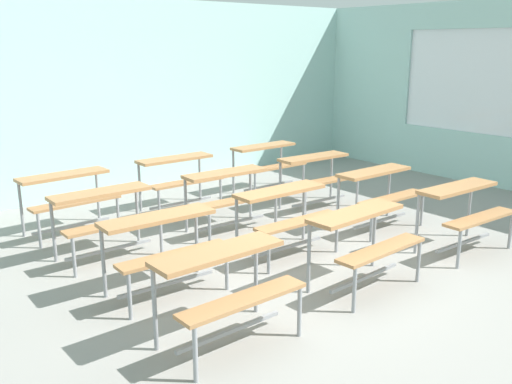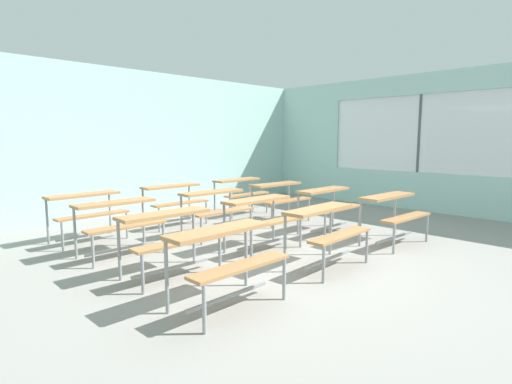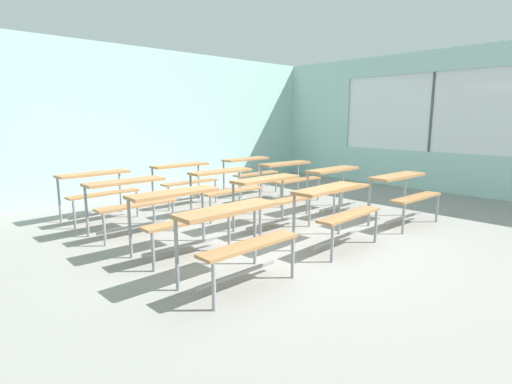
{
  "view_description": "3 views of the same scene",
  "coord_description": "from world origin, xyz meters",
  "px_view_note": "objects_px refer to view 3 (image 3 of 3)",
  "views": [
    {
      "loc": [
        -3.75,
        -3.73,
        2.29
      ],
      "look_at": [
        0.21,
        1.18,
        0.62
      ],
      "focal_mm": 39.04,
      "sensor_mm": 36.0,
      "label": 1
    },
    {
      "loc": [
        -3.8,
        -3.3,
        1.6
      ],
      "look_at": [
        1.12,
        1.7,
        0.65
      ],
      "focal_mm": 28.0,
      "sensor_mm": 36.0,
      "label": 2
    },
    {
      "loc": [
        -3.8,
        -3.3,
        1.6
      ],
      "look_at": [
        -0.18,
        0.55,
        0.61
      ],
      "focal_mm": 28.0,
      "sensor_mm": 36.0,
      "label": 3
    }
  ],
  "objects_px": {
    "desk_bench_r0c0": "(235,228)",
    "desk_bench_r1c1": "(271,191)",
    "desk_bench_r3c0": "(97,184)",
    "desk_bench_r0c1": "(335,202)",
    "desk_bench_r1c2": "(338,179)",
    "desk_bench_r2c2": "(289,172)",
    "desk_bench_r3c1": "(184,174)",
    "desk_bench_r3c2": "(249,167)",
    "desk_bench_r0c2": "(404,187)",
    "desk_bench_r2c0": "(129,194)",
    "desk_bench_r2c1": "(225,182)",
    "desk_bench_r1c0": "(179,207)"
  },
  "relations": [
    {
      "from": "desk_bench_r2c2",
      "to": "desk_bench_r1c1",
      "type": "bearing_deg",
      "value": -142.32
    },
    {
      "from": "desk_bench_r1c0",
      "to": "desk_bench_r3c2",
      "type": "height_order",
      "value": "same"
    },
    {
      "from": "desk_bench_r2c0",
      "to": "desk_bench_r3c0",
      "type": "bearing_deg",
      "value": 90.07
    },
    {
      "from": "desk_bench_r2c0",
      "to": "desk_bench_r0c2",
      "type": "bearing_deg",
      "value": -35.9
    },
    {
      "from": "desk_bench_r2c0",
      "to": "desk_bench_r3c0",
      "type": "xyz_separation_m",
      "value": [
        -0.0,
        1.09,
        0.0
      ]
    },
    {
      "from": "desk_bench_r2c2",
      "to": "desk_bench_r3c2",
      "type": "relative_size",
      "value": 1.02
    },
    {
      "from": "desk_bench_r3c0",
      "to": "desk_bench_r3c1",
      "type": "relative_size",
      "value": 1.01
    },
    {
      "from": "desk_bench_r0c1",
      "to": "desk_bench_r3c1",
      "type": "height_order",
      "value": "same"
    },
    {
      "from": "desk_bench_r1c2",
      "to": "desk_bench_r3c2",
      "type": "xyz_separation_m",
      "value": [
        0.07,
        2.3,
        0.0
      ]
    },
    {
      "from": "desk_bench_r0c0",
      "to": "desk_bench_r1c1",
      "type": "relative_size",
      "value": 1.0
    },
    {
      "from": "desk_bench_r2c0",
      "to": "desk_bench_r1c0",
      "type": "bearing_deg",
      "value": -88.4
    },
    {
      "from": "desk_bench_r1c1",
      "to": "desk_bench_r3c0",
      "type": "relative_size",
      "value": 0.98
    },
    {
      "from": "desk_bench_r0c2",
      "to": "desk_bench_r2c0",
      "type": "bearing_deg",
      "value": 146.8
    },
    {
      "from": "desk_bench_r2c1",
      "to": "desk_bench_r3c1",
      "type": "distance_m",
      "value": 1.19
    },
    {
      "from": "desk_bench_r1c1",
      "to": "desk_bench_r0c2",
      "type": "bearing_deg",
      "value": -34.47
    },
    {
      "from": "desk_bench_r2c2",
      "to": "desk_bench_r2c1",
      "type": "bearing_deg",
      "value": -176.07
    },
    {
      "from": "desk_bench_r0c0",
      "to": "desk_bench_r2c0",
      "type": "height_order",
      "value": "same"
    },
    {
      "from": "desk_bench_r0c2",
      "to": "desk_bench_r3c0",
      "type": "height_order",
      "value": "same"
    },
    {
      "from": "desk_bench_r1c1",
      "to": "desk_bench_r0c1",
      "type": "bearing_deg",
      "value": -88.77
    },
    {
      "from": "desk_bench_r3c0",
      "to": "desk_bench_r3c2",
      "type": "distance_m",
      "value": 3.24
    },
    {
      "from": "desk_bench_r0c1",
      "to": "desk_bench_r1c1",
      "type": "height_order",
      "value": "same"
    },
    {
      "from": "desk_bench_r1c2",
      "to": "desk_bench_r2c1",
      "type": "distance_m",
      "value": 1.91
    },
    {
      "from": "desk_bench_r0c0",
      "to": "desk_bench_r0c1",
      "type": "xyz_separation_m",
      "value": [
        1.64,
        0.02,
        0.0
      ]
    },
    {
      "from": "desk_bench_r0c1",
      "to": "desk_bench_r3c0",
      "type": "bearing_deg",
      "value": 113.02
    },
    {
      "from": "desk_bench_r3c1",
      "to": "desk_bench_r3c2",
      "type": "bearing_deg",
      "value": -0.2
    },
    {
      "from": "desk_bench_r0c2",
      "to": "desk_bench_r3c1",
      "type": "height_order",
      "value": "same"
    },
    {
      "from": "desk_bench_r0c2",
      "to": "desk_bench_r1c0",
      "type": "xyz_separation_m",
      "value": [
        -3.21,
        1.14,
        0.0
      ]
    },
    {
      "from": "desk_bench_r2c2",
      "to": "desk_bench_r3c2",
      "type": "height_order",
      "value": "same"
    },
    {
      "from": "desk_bench_r0c1",
      "to": "desk_bench_r1c1",
      "type": "xyz_separation_m",
      "value": [
        -0.01,
        1.1,
        0.0
      ]
    },
    {
      "from": "desk_bench_r1c2",
      "to": "desk_bench_r2c0",
      "type": "xyz_separation_m",
      "value": [
        -3.16,
        1.21,
        0.0
      ]
    },
    {
      "from": "desk_bench_r1c2",
      "to": "desk_bench_r3c0",
      "type": "bearing_deg",
      "value": 144.51
    },
    {
      "from": "desk_bench_r0c1",
      "to": "desk_bench_r2c1",
      "type": "height_order",
      "value": "same"
    },
    {
      "from": "desk_bench_r1c2",
      "to": "desk_bench_r3c1",
      "type": "distance_m",
      "value": 2.8
    },
    {
      "from": "desk_bench_r2c1",
      "to": "desk_bench_r2c2",
      "type": "distance_m",
      "value": 1.59
    },
    {
      "from": "desk_bench_r2c0",
      "to": "desk_bench_r3c0",
      "type": "relative_size",
      "value": 0.98
    },
    {
      "from": "desk_bench_r3c0",
      "to": "desk_bench_r3c1",
      "type": "height_order",
      "value": "same"
    },
    {
      "from": "desk_bench_r0c0",
      "to": "desk_bench_r3c1",
      "type": "bearing_deg",
      "value": 63.58
    },
    {
      "from": "desk_bench_r3c2",
      "to": "desk_bench_r0c2",
      "type": "bearing_deg",
      "value": -89.46
    },
    {
      "from": "desk_bench_r0c2",
      "to": "desk_bench_r3c1",
      "type": "distance_m",
      "value": 3.83
    },
    {
      "from": "desk_bench_r0c1",
      "to": "desk_bench_r3c2",
      "type": "xyz_separation_m",
      "value": [
        1.63,
        3.37,
        0.0
      ]
    },
    {
      "from": "desk_bench_r1c2",
      "to": "desk_bench_r2c2",
      "type": "xyz_separation_m",
      "value": [
        0.05,
        1.16,
        0.0
      ]
    },
    {
      "from": "desk_bench_r2c1",
      "to": "desk_bench_r1c0",
      "type": "bearing_deg",
      "value": -142.61
    },
    {
      "from": "desk_bench_r3c2",
      "to": "desk_bench_r1c1",
      "type": "bearing_deg",
      "value": -125.65
    },
    {
      "from": "desk_bench_r0c1",
      "to": "desk_bench_r3c2",
      "type": "height_order",
      "value": "same"
    },
    {
      "from": "desk_bench_r0c0",
      "to": "desk_bench_r1c1",
      "type": "distance_m",
      "value": 1.98
    },
    {
      "from": "desk_bench_r1c2",
      "to": "desk_bench_r3c2",
      "type": "relative_size",
      "value": 1.0
    },
    {
      "from": "desk_bench_r1c2",
      "to": "desk_bench_r2c2",
      "type": "bearing_deg",
      "value": 87.7
    },
    {
      "from": "desk_bench_r3c1",
      "to": "desk_bench_r2c0",
      "type": "bearing_deg",
      "value": -144.55
    },
    {
      "from": "desk_bench_r1c1",
      "to": "desk_bench_r3c1",
      "type": "height_order",
      "value": "same"
    },
    {
      "from": "desk_bench_r0c2",
      "to": "desk_bench_r3c1",
      "type": "xyz_separation_m",
      "value": [
        -1.64,
        3.46,
        0.0
      ]
    }
  ]
}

